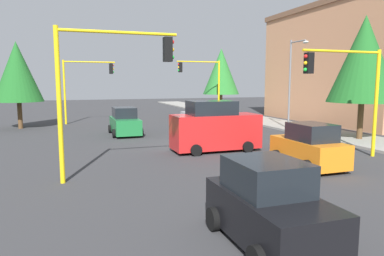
{
  "coord_description": "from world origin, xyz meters",
  "views": [
    {
      "loc": [
        19.93,
        -7.15,
        3.78
      ],
      "look_at": [
        1.05,
        -0.63,
        1.2
      ],
      "focal_mm": 33.28,
      "sensor_mm": 36.0,
      "label": 1
    }
  ],
  "objects_px": {
    "traffic_signal_near_left": "(348,81)",
    "car_orange": "(309,147)",
    "tree_roadside_far": "(221,72)",
    "car_black": "(269,206)",
    "tree_opposite_side": "(17,72)",
    "car_green": "(125,122)",
    "tree_roadside_near": "(364,59)",
    "traffic_signal_far_right": "(85,79)",
    "street_lamp_curbside": "(293,75)",
    "delivery_van_red": "(215,128)",
    "traffic_signal_far_left": "(203,78)",
    "traffic_signal_near_right": "(108,74)",
    "car_silver": "(198,117)"
  },
  "relations": [
    {
      "from": "street_lamp_curbside",
      "to": "tree_roadside_far",
      "type": "bearing_deg",
      "value": 178.81
    },
    {
      "from": "tree_opposite_side",
      "to": "car_green",
      "type": "relative_size",
      "value": 1.72
    },
    {
      "from": "tree_roadside_far",
      "to": "car_orange",
      "type": "bearing_deg",
      "value": -14.83
    },
    {
      "from": "tree_opposite_side",
      "to": "car_silver",
      "type": "bearing_deg",
      "value": 73.91
    },
    {
      "from": "tree_roadside_near",
      "to": "delivery_van_red",
      "type": "relative_size",
      "value": 1.65
    },
    {
      "from": "traffic_signal_near_left",
      "to": "tree_roadside_near",
      "type": "distance_m",
      "value": 6.44
    },
    {
      "from": "traffic_signal_far_left",
      "to": "car_green",
      "type": "height_order",
      "value": "traffic_signal_far_left"
    },
    {
      "from": "traffic_signal_far_left",
      "to": "car_orange",
      "type": "bearing_deg",
      "value": -7.7
    },
    {
      "from": "traffic_signal_far_left",
      "to": "car_orange",
      "type": "relative_size",
      "value": 1.61
    },
    {
      "from": "car_green",
      "to": "delivery_van_red",
      "type": "bearing_deg",
      "value": 25.92
    },
    {
      "from": "car_orange",
      "to": "tree_roadside_near",
      "type": "bearing_deg",
      "value": 122.54
    },
    {
      "from": "traffic_signal_far_right",
      "to": "street_lamp_curbside",
      "type": "bearing_deg",
      "value": 55.13
    },
    {
      "from": "car_silver",
      "to": "car_green",
      "type": "height_order",
      "value": "same"
    },
    {
      "from": "traffic_signal_far_right",
      "to": "delivery_van_red",
      "type": "xyz_separation_m",
      "value": [
        16.0,
        6.09,
        -2.78
      ]
    },
    {
      "from": "car_black",
      "to": "car_orange",
      "type": "distance_m",
      "value": 8.39
    },
    {
      "from": "traffic_signal_near_right",
      "to": "street_lamp_curbside",
      "type": "xyz_separation_m",
      "value": [
        -9.61,
        14.92,
        0.25
      ]
    },
    {
      "from": "tree_roadside_far",
      "to": "car_green",
      "type": "bearing_deg",
      "value": -46.61
    },
    {
      "from": "car_green",
      "to": "street_lamp_curbside",
      "type": "bearing_deg",
      "value": 80.17
    },
    {
      "from": "traffic_signal_near_left",
      "to": "street_lamp_curbside",
      "type": "bearing_deg",
      "value": 159.73
    },
    {
      "from": "car_silver",
      "to": "traffic_signal_near_right",
      "type": "bearing_deg",
      "value": -32.02
    },
    {
      "from": "traffic_signal_near_left",
      "to": "car_orange",
      "type": "xyz_separation_m",
      "value": [
        0.83,
        -2.73,
        -2.93
      ]
    },
    {
      "from": "tree_roadside_far",
      "to": "tree_opposite_side",
      "type": "distance_m",
      "value": 21.36
    },
    {
      "from": "tree_opposite_side",
      "to": "car_black",
      "type": "relative_size",
      "value": 1.94
    },
    {
      "from": "traffic_signal_near_left",
      "to": "tree_opposite_side",
      "type": "xyz_separation_m",
      "value": [
        -18.0,
        -16.65,
        0.78
      ]
    },
    {
      "from": "traffic_signal_far_right",
      "to": "tree_roadside_far",
      "type": "relative_size",
      "value": 0.76
    },
    {
      "from": "tree_opposite_side",
      "to": "tree_roadside_near",
      "type": "distance_m",
      "value": 25.66
    },
    {
      "from": "traffic_signal_far_left",
      "to": "delivery_van_red",
      "type": "relative_size",
      "value": 1.24
    },
    {
      "from": "car_green",
      "to": "traffic_signal_far_left",
      "type": "bearing_deg",
      "value": 131.89
    },
    {
      "from": "delivery_van_red",
      "to": "car_orange",
      "type": "distance_m",
      "value": 5.48
    },
    {
      "from": "tree_roadside_far",
      "to": "tree_opposite_side",
      "type": "relative_size",
      "value": 1.08
    },
    {
      "from": "tree_roadside_far",
      "to": "tree_opposite_side",
      "type": "height_order",
      "value": "tree_roadside_far"
    },
    {
      "from": "tree_opposite_side",
      "to": "car_green",
      "type": "xyz_separation_m",
      "value": [
        6.2,
        7.59,
        -3.7
      ]
    },
    {
      "from": "car_green",
      "to": "tree_roadside_near",
      "type": "bearing_deg",
      "value": 60.73
    },
    {
      "from": "tree_roadside_near",
      "to": "traffic_signal_far_left",
      "type": "bearing_deg",
      "value": -163.43
    },
    {
      "from": "tree_roadside_far",
      "to": "car_silver",
      "type": "bearing_deg",
      "value": -32.86
    },
    {
      "from": "traffic_signal_near_left",
      "to": "tree_opposite_side",
      "type": "height_order",
      "value": "tree_opposite_side"
    },
    {
      "from": "delivery_van_red",
      "to": "street_lamp_curbside",
      "type": "bearing_deg",
      "value": 122.46
    },
    {
      "from": "traffic_signal_far_right",
      "to": "tree_opposite_side",
      "type": "height_order",
      "value": "tree_opposite_side"
    },
    {
      "from": "street_lamp_curbside",
      "to": "delivery_van_red",
      "type": "xyz_separation_m",
      "value": [
        5.61,
        -8.82,
        -3.07
      ]
    },
    {
      "from": "tree_opposite_side",
      "to": "car_green",
      "type": "height_order",
      "value": "tree_opposite_side"
    },
    {
      "from": "street_lamp_curbside",
      "to": "traffic_signal_near_left",
      "type": "bearing_deg",
      "value": -20.27
    },
    {
      "from": "street_lamp_curbside",
      "to": "tree_roadside_near",
      "type": "distance_m",
      "value": 5.82
    },
    {
      "from": "tree_roadside_near",
      "to": "car_silver",
      "type": "height_order",
      "value": "tree_roadside_near"
    },
    {
      "from": "tree_roadside_near",
      "to": "car_black",
      "type": "distance_m",
      "value": 17.78
    },
    {
      "from": "car_green",
      "to": "car_black",
      "type": "relative_size",
      "value": 1.13
    },
    {
      "from": "traffic_signal_far_left",
      "to": "car_green",
      "type": "bearing_deg",
      "value": -48.11
    },
    {
      "from": "tree_roadside_far",
      "to": "car_green",
      "type": "xyz_separation_m",
      "value": [
        12.2,
        -12.91,
        -4.08
      ]
    },
    {
      "from": "car_silver",
      "to": "traffic_signal_far_left",
      "type": "bearing_deg",
      "value": 155.71
    },
    {
      "from": "traffic_signal_far_left",
      "to": "tree_roadside_far",
      "type": "distance_m",
      "value": 5.55
    },
    {
      "from": "traffic_signal_far_right",
      "to": "tree_opposite_side",
      "type": "xyz_separation_m",
      "value": [
        2.0,
        -5.29,
        0.54
      ]
    }
  ]
}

